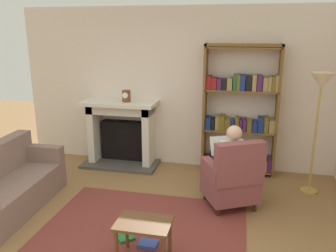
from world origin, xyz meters
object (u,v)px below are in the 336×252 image
at_px(seated_reader, 229,161).
at_px(sofa_floral, 7,187).
at_px(fireplace, 122,131).
at_px(bookshelf, 241,114).
at_px(armchair_reading, 232,178).
at_px(mantel_clock, 126,96).
at_px(floor_lamp, 320,92).
at_px(side_table, 144,228).

distance_m(seated_reader, sofa_floral, 2.96).
relative_size(fireplace, seated_reader, 1.15).
height_order(bookshelf, seated_reader, bookshelf).
relative_size(bookshelf, seated_reader, 1.85).
relative_size(fireplace, armchair_reading, 1.35).
xyz_separation_m(mantel_clock, floor_lamp, (2.94, -0.40, 0.25)).
bearing_deg(mantel_clock, bookshelf, 4.09).
xyz_separation_m(bookshelf, floor_lamp, (1.05, -0.54, 0.50)).
bearing_deg(floor_lamp, bookshelf, 152.70).
height_order(fireplace, side_table, fireplace).
bearing_deg(seated_reader, sofa_floral, -11.94).
xyz_separation_m(sofa_floral, floor_lamp, (3.99, 1.41, 1.17)).
bearing_deg(seated_reader, armchair_reading, 90.00).
xyz_separation_m(mantel_clock, sofa_floral, (-1.05, -1.82, -0.93)).
xyz_separation_m(armchair_reading, seated_reader, (-0.05, 0.10, 0.20)).
bearing_deg(fireplace, armchair_reading, -31.76).
distance_m(seated_reader, floor_lamp, 1.57).
distance_m(fireplace, mantel_clock, 0.66).
bearing_deg(bookshelf, side_table, -108.90).
relative_size(sofa_floral, side_table, 3.09).
distance_m(armchair_reading, seated_reader, 0.23).
xyz_separation_m(seated_reader, sofa_floral, (-2.83, -0.80, -0.30)).
xyz_separation_m(bookshelf, sofa_floral, (-2.94, -1.95, -0.68)).
bearing_deg(fireplace, side_table, -65.75).
relative_size(seated_reader, floor_lamp, 0.65).
bearing_deg(seated_reader, bookshelf, -123.10).
height_order(armchair_reading, side_table, armchair_reading).
relative_size(seated_reader, side_table, 2.04).
distance_m(fireplace, side_table, 2.80).
relative_size(fireplace, sofa_floral, 0.76).
bearing_deg(sofa_floral, seated_reader, -77.03).
bearing_deg(sofa_floral, side_table, -109.79).
height_order(side_table, floor_lamp, floor_lamp).
bearing_deg(mantel_clock, sofa_floral, -120.00).
distance_m(side_table, floor_lamp, 3.03).
relative_size(mantel_clock, floor_lamp, 0.11).
bearing_deg(sofa_floral, floor_lamp, -73.23).
height_order(seated_reader, side_table, seated_reader).
distance_m(fireplace, sofa_floral, 2.14).
bearing_deg(side_table, armchair_reading, 57.96).
height_order(armchair_reading, seated_reader, seated_reader).
distance_m(bookshelf, floor_lamp, 1.28).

